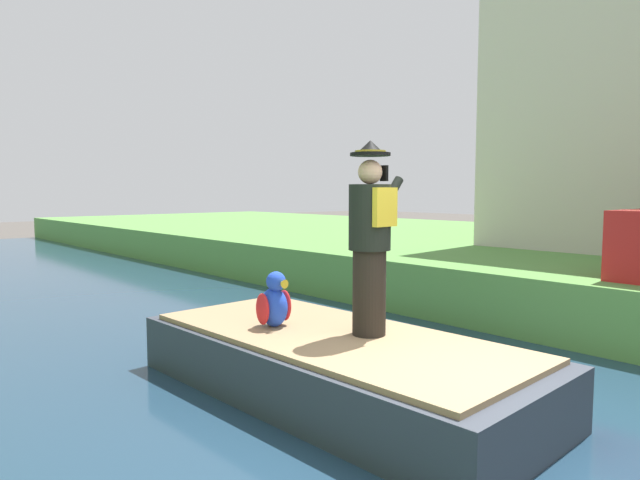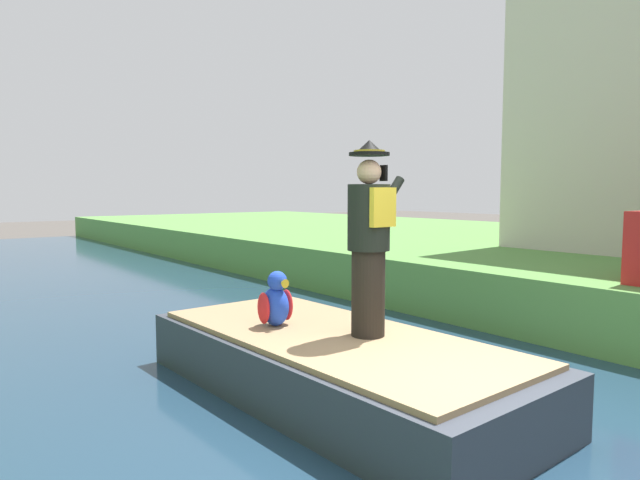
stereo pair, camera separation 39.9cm
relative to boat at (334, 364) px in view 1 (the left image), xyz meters
name	(u,v)px [view 1 (the left image)]	position (x,y,z in m)	size (l,w,h in m)	color
ground_plane	(503,474)	(0.00, -1.83, -0.40)	(80.00, 80.00, 0.00)	#4C4742
canal_water	(503,468)	(0.00, -1.83, -0.35)	(6.44, 48.00, 0.10)	#1E384C
boat	(334,364)	(0.00, 0.00, 0.00)	(1.93, 4.25, 0.61)	#333842
person_pirate	(370,239)	(0.22, -0.27, 1.23)	(0.61, 0.42, 1.85)	black
parrot_plush	(274,303)	(-0.27, 0.60, 0.55)	(0.36, 0.35, 0.57)	blue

